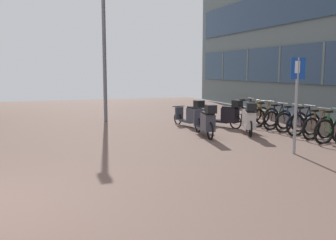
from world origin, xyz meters
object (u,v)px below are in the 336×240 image
at_px(bicycle_rack_01, 333,130).
at_px(bicycle_rack_04, 291,122).
at_px(bicycle_rack_07, 256,115).
at_px(scooter_near, 226,115).
at_px(bicycle_rack_05, 278,120).
at_px(lamp_post, 104,37).
at_px(parking_sign, 297,95).
at_px(bicycle_rack_03, 304,124).
at_px(bicycle_rack_02, 318,127).
at_px(bicycle_rack_08, 246,113).
at_px(bicycle_rack_06, 264,117).
at_px(scooter_extra, 192,115).
at_px(scooter_far, 206,122).
at_px(scooter_mid, 250,120).

relative_size(bicycle_rack_01, bicycle_rack_04, 1.03).
height_order(bicycle_rack_07, scooter_near, scooter_near).
distance_m(bicycle_rack_05, lamp_post, 7.05).
bearing_deg(parking_sign, bicycle_rack_03, 46.97).
relative_size(bicycle_rack_02, scooter_near, 0.78).
xyz_separation_m(bicycle_rack_04, bicycle_rack_07, (-0.13, 1.92, -0.00)).
xyz_separation_m(bicycle_rack_08, parking_sign, (-1.83, -5.30, 1.09)).
bearing_deg(bicycle_rack_02, bicycle_rack_03, 89.81).
xyz_separation_m(bicycle_rack_06, scooter_near, (-1.38, 0.26, 0.11)).
distance_m(scooter_near, scooter_extra, 1.21).
distance_m(bicycle_rack_06, lamp_post, 6.65).
xyz_separation_m(bicycle_rack_01, bicycle_rack_06, (-0.07, 3.21, -0.01)).
relative_size(bicycle_rack_01, bicycle_rack_05, 1.05).
bearing_deg(bicycle_rack_06, scooter_near, 169.46).
distance_m(bicycle_rack_02, bicycle_rack_05, 1.93).
xyz_separation_m(bicycle_rack_03, scooter_near, (-1.52, 2.18, 0.11)).
bearing_deg(scooter_far, bicycle_rack_01, -34.01).
height_order(scooter_mid, lamp_post, lamp_post).
bearing_deg(scooter_near, bicycle_rack_04, -44.76).
height_order(bicycle_rack_01, bicycle_rack_08, bicycle_rack_01).
relative_size(bicycle_rack_08, lamp_post, 0.23).
bearing_deg(bicycle_rack_07, bicycle_rack_04, -86.19).
bearing_deg(bicycle_rack_06, parking_sign, -114.35).
bearing_deg(bicycle_rack_01, bicycle_rack_04, 86.90).
xyz_separation_m(bicycle_rack_05, scooter_near, (-1.48, 0.90, 0.12)).
distance_m(bicycle_rack_08, lamp_post, 6.16).
bearing_deg(lamp_post, bicycle_rack_04, -39.64).
distance_m(bicycle_rack_04, scooter_far, 3.03).
distance_m(parking_sign, lamp_post, 8.05).
bearing_deg(scooter_extra, bicycle_rack_05, -26.58).
distance_m(scooter_mid, parking_sign, 2.91).
height_order(bicycle_rack_01, scooter_mid, scooter_mid).
xyz_separation_m(bicycle_rack_07, bicycle_rack_08, (-0.03, 0.64, 0.01)).
distance_m(bicycle_rack_02, scooter_mid, 2.00).
distance_m(bicycle_rack_01, parking_sign, 2.32).
bearing_deg(bicycle_rack_06, lamp_post, 148.81).
relative_size(bicycle_rack_01, scooter_far, 0.73).
bearing_deg(scooter_near, bicycle_rack_07, 15.08).
distance_m(bicycle_rack_03, bicycle_rack_06, 1.93).
distance_m(bicycle_rack_01, bicycle_rack_04, 1.93).
distance_m(scooter_near, parking_sign, 4.41).
bearing_deg(bicycle_rack_03, bicycle_rack_06, 94.04).
xyz_separation_m(bicycle_rack_03, bicycle_rack_06, (-0.14, 1.92, -0.00)).
height_order(bicycle_rack_06, parking_sign, parking_sign).
height_order(bicycle_rack_05, bicycle_rack_08, bicycle_rack_08).
height_order(bicycle_rack_08, parking_sign, parking_sign).
height_order(bicycle_rack_05, parking_sign, parking_sign).
bearing_deg(bicycle_rack_08, parking_sign, -109.04).
bearing_deg(bicycle_rack_08, bicycle_rack_02, -88.18).
height_order(bicycle_rack_06, scooter_extra, scooter_extra).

